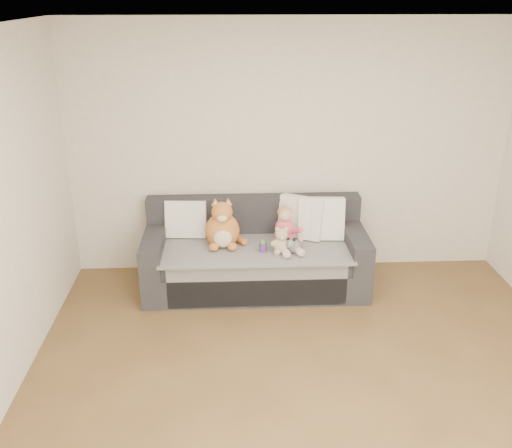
{
  "coord_description": "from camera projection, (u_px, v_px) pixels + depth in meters",
  "views": [
    {
      "loc": [
        -0.61,
        -3.14,
        2.82
      ],
      "look_at": [
        -0.37,
        1.87,
        0.75
      ],
      "focal_mm": 40.0,
      "sensor_mm": 36.0,
      "label": 1
    }
  ],
  "objects": [
    {
      "name": "sofa",
      "position": [
        255.0,
        257.0,
        5.77
      ],
      "size": [
        2.2,
        0.94,
        0.85
      ],
      "color": "#2A2B30",
      "rests_on": "ground"
    },
    {
      "name": "teddy_bear",
      "position": [
        282.0,
        242.0,
        5.44
      ],
      "size": [
        0.22,
        0.16,
        0.27
      ],
      "rotation": [
        0.0,
        0.0,
        0.04
      ],
      "color": "tan",
      "rests_on": "sofa"
    },
    {
      "name": "cushion_right_front",
      "position": [
        321.0,
        218.0,
        5.74
      ],
      "size": [
        0.48,
        0.24,
        0.44
      ],
      "rotation": [
        0.0,
        0.0,
        -0.07
      ],
      "color": "white",
      "rests_on": "sofa"
    },
    {
      "name": "plush_cat",
      "position": [
        223.0,
        228.0,
        5.56
      ],
      "size": [
        0.41,
        0.36,
        0.52
      ],
      "rotation": [
        0.0,
        0.0,
        0.03
      ],
      "color": "#AE5E26",
      "rests_on": "sofa"
    },
    {
      "name": "room_shell",
      "position": [
        320.0,
        229.0,
        3.89
      ],
      "size": [
        5.0,
        5.0,
        5.0
      ],
      "color": "brown",
      "rests_on": "ground"
    },
    {
      "name": "toddler",
      "position": [
        286.0,
        230.0,
        5.55
      ],
      "size": [
        0.29,
        0.43,
        0.42
      ],
      "rotation": [
        0.0,
        0.0,
        0.23
      ],
      "color": "#EE5457",
      "rests_on": "sofa"
    },
    {
      "name": "plush_cow",
      "position": [
        293.0,
        245.0,
        5.47
      ],
      "size": [
        0.15,
        0.21,
        0.17
      ],
      "rotation": [
        0.0,
        0.0,
        -0.42
      ],
      "color": "white",
      "rests_on": "sofa"
    },
    {
      "name": "sippy_cup",
      "position": [
        263.0,
        245.0,
        5.48
      ],
      "size": [
        0.11,
        0.09,
        0.13
      ],
      "rotation": [
        0.0,
        0.0,
        0.42
      ],
      "color": "#5D338C",
      "rests_on": "sofa"
    },
    {
      "name": "cushion_right_back",
      "position": [
        302.0,
        217.0,
        5.78
      ],
      "size": [
        0.5,
        0.4,
        0.43
      ],
      "rotation": [
        0.0,
        0.0,
        -0.51
      ],
      "color": "white",
      "rests_on": "sofa"
    },
    {
      "name": "cushion_left",
      "position": [
        186.0,
        219.0,
        5.79
      ],
      "size": [
        0.43,
        0.22,
        0.39
      ],
      "rotation": [
        0.0,
        0.0,
        -0.07
      ],
      "color": "white",
      "rests_on": "sofa"
    }
  ]
}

